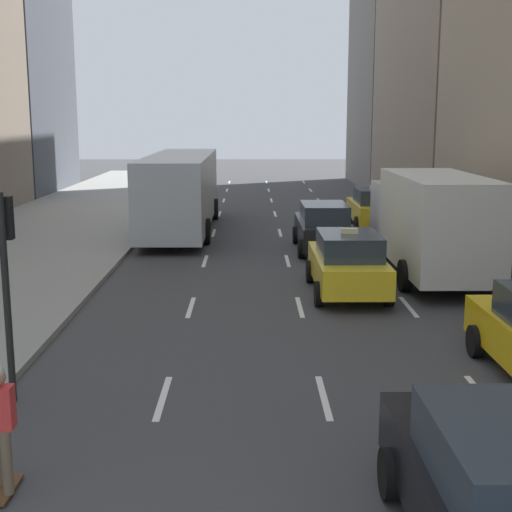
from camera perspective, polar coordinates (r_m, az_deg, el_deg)
sidewalk_left at (r=32.14m, az=-15.52°, el=2.18°), size 8.00×66.00×0.15m
lane_markings at (r=27.14m, az=2.20°, el=0.86°), size 5.72×56.00×0.01m
taxi_lead at (r=19.64m, az=7.35°, el=-0.54°), size 2.02×4.40×1.87m
taxi_third at (r=31.96m, az=9.39°, el=3.85°), size 2.02×4.40×1.87m
sedan_black_near at (r=8.36m, az=19.21°, el=-17.49°), size 2.02×4.49×1.73m
sedan_silver_behind at (r=26.02m, az=5.41°, el=2.36°), size 2.02×4.76×1.75m
city_bus at (r=30.50m, az=-6.05°, el=5.32°), size 2.80×11.61×3.25m
box_truck at (r=22.43m, az=13.66°, el=2.82°), size 2.58×8.40×3.15m
skateboarder at (r=9.86m, az=-19.77°, el=-12.50°), size 0.36×0.80×1.75m
traffic_light_pole at (r=12.58m, az=-19.36°, el=-0.51°), size 0.24×0.42×3.60m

